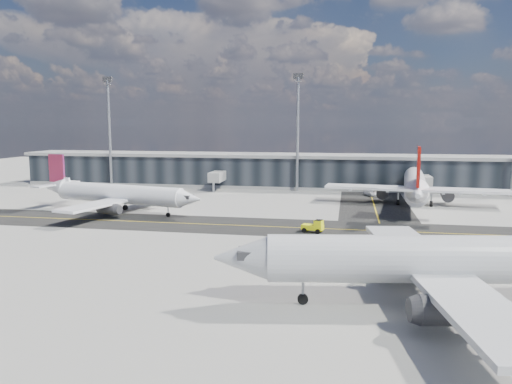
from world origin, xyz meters
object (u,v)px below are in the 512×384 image
at_px(baggage_tug, 314,226).
at_px(airliner_redtail, 415,185).
at_px(airliner_af, 117,194).
at_px(airliner_near, 455,260).
at_px(service_van, 372,193).

bearing_deg(baggage_tug, airliner_redtail, 162.41).
xyz_separation_m(airliner_af, baggage_tug, (38.17, -10.84, -2.52)).
bearing_deg(baggage_tug, airliner_af, -91.31).
bearing_deg(airliner_near, airliner_af, 43.99).
bearing_deg(airliner_af, service_van, 135.38).
distance_m(airliner_redtail, service_van, 15.07).
bearing_deg(airliner_redtail, baggage_tug, -116.19).
height_order(airliner_redtail, service_van, airliner_redtail).
xyz_separation_m(airliner_redtail, airliner_near, (-3.61, -58.53, 0.10)).
relative_size(airliner_af, airliner_redtail, 0.82).
bearing_deg(airliner_near, airliner_redtail, -12.65).
distance_m(airliner_af, service_van, 57.71).
bearing_deg(airliner_near, baggage_tug, 18.11).
height_order(airliner_near, baggage_tug, airliner_near).
xyz_separation_m(airliner_near, baggage_tug, (-14.93, 29.01, -3.35)).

